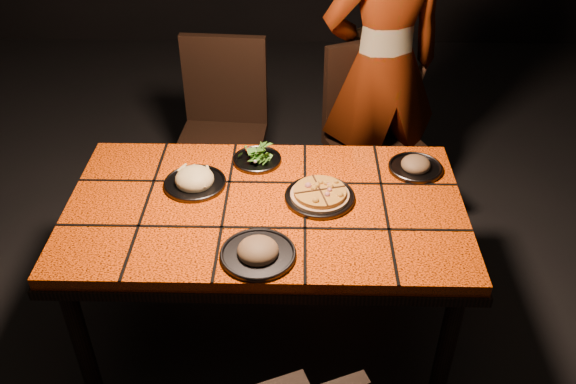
{
  "coord_description": "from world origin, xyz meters",
  "views": [
    {
      "loc": [
        0.13,
        -1.94,
        2.24
      ],
      "look_at": [
        0.09,
        -0.01,
        0.82
      ],
      "focal_mm": 38.0,
      "sensor_mm": 36.0,
      "label": 1
    }
  ],
  "objects_px": {
    "dining_table": "(266,219)",
    "plate_pasta": "(195,181)",
    "diner": "(382,68)",
    "plate_pizza": "(320,195)",
    "chair_far_left": "(223,119)",
    "chair_far_right": "(373,127)"
  },
  "relations": [
    {
      "from": "dining_table",
      "to": "chair_far_left",
      "type": "height_order",
      "value": "chair_far_left"
    },
    {
      "from": "plate_pizza",
      "to": "plate_pasta",
      "type": "relative_size",
      "value": 1.12
    },
    {
      "from": "diner",
      "to": "plate_pizza",
      "type": "relative_size",
      "value": 6.18
    },
    {
      "from": "chair_far_right",
      "to": "plate_pizza",
      "type": "bearing_deg",
      "value": -134.25
    },
    {
      "from": "plate_pasta",
      "to": "chair_far_right",
      "type": "bearing_deg",
      "value": 42.8
    },
    {
      "from": "dining_table",
      "to": "plate_pasta",
      "type": "xyz_separation_m",
      "value": [
        -0.3,
        0.13,
        0.1
      ]
    },
    {
      "from": "plate_pizza",
      "to": "plate_pasta",
      "type": "xyz_separation_m",
      "value": [
        -0.52,
        0.09,
        0.01
      ]
    },
    {
      "from": "chair_far_left",
      "to": "plate_pizza",
      "type": "relative_size",
      "value": 3.47
    },
    {
      "from": "plate_pizza",
      "to": "dining_table",
      "type": "bearing_deg",
      "value": -169.55
    },
    {
      "from": "diner",
      "to": "plate_pasta",
      "type": "height_order",
      "value": "diner"
    },
    {
      "from": "diner",
      "to": "chair_far_left",
      "type": "bearing_deg",
      "value": -19.61
    },
    {
      "from": "chair_far_left",
      "to": "plate_pasta",
      "type": "bearing_deg",
      "value": -87.06
    },
    {
      "from": "diner",
      "to": "plate_pizza",
      "type": "xyz_separation_m",
      "value": [
        -0.34,
        -0.91,
        -0.14
      ]
    },
    {
      "from": "diner",
      "to": "plate_pasta",
      "type": "bearing_deg",
      "value": 26.0
    },
    {
      "from": "dining_table",
      "to": "chair_far_left",
      "type": "distance_m",
      "value": 1.02
    },
    {
      "from": "dining_table",
      "to": "plate_pizza",
      "type": "distance_m",
      "value": 0.24
    },
    {
      "from": "diner",
      "to": "plate_pizza",
      "type": "bearing_deg",
      "value": 51.79
    },
    {
      "from": "chair_far_right",
      "to": "plate_pasta",
      "type": "relative_size",
      "value": 3.96
    },
    {
      "from": "dining_table",
      "to": "plate_pizza",
      "type": "bearing_deg",
      "value": 10.45
    },
    {
      "from": "dining_table",
      "to": "plate_pasta",
      "type": "height_order",
      "value": "plate_pasta"
    },
    {
      "from": "dining_table",
      "to": "diner",
      "type": "height_order",
      "value": "diner"
    },
    {
      "from": "chair_far_right",
      "to": "plate_pizza",
      "type": "height_order",
      "value": "chair_far_right"
    }
  ]
}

